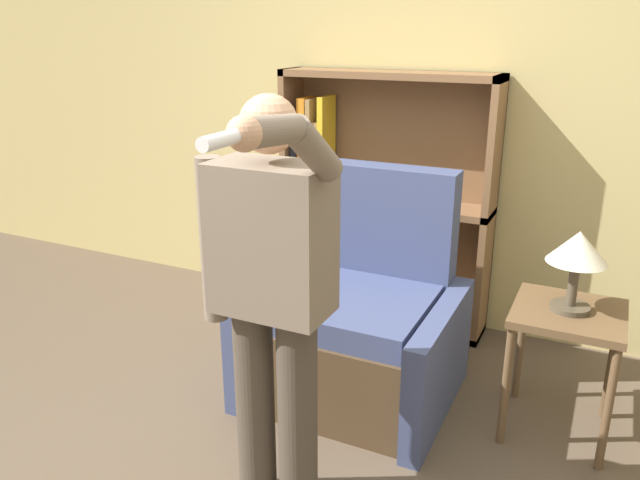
{
  "coord_description": "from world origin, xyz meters",
  "views": [
    {
      "loc": [
        1.05,
        -1.63,
        1.79
      ],
      "look_at": [
        0.0,
        0.54,
        0.97
      ],
      "focal_mm": 35.0,
      "sensor_mm": 36.0,
      "label": 1
    }
  ],
  "objects_px": {
    "person_standing": "(271,293)",
    "table_lamp": "(578,253)",
    "bookcase": "(363,205)",
    "side_table": "(566,331)",
    "armchair": "(359,325)"
  },
  "relations": [
    {
      "from": "person_standing",
      "to": "table_lamp",
      "type": "distance_m",
      "value": 1.35
    },
    {
      "from": "side_table",
      "to": "person_standing",
      "type": "bearing_deg",
      "value": -133.99
    },
    {
      "from": "armchair",
      "to": "person_standing",
      "type": "height_order",
      "value": "person_standing"
    },
    {
      "from": "side_table",
      "to": "armchair",
      "type": "bearing_deg",
      "value": -176.5
    },
    {
      "from": "table_lamp",
      "to": "person_standing",
      "type": "bearing_deg",
      "value": -133.99
    },
    {
      "from": "side_table",
      "to": "table_lamp",
      "type": "height_order",
      "value": "table_lamp"
    },
    {
      "from": "side_table",
      "to": "table_lamp",
      "type": "bearing_deg",
      "value": 180.0
    },
    {
      "from": "person_standing",
      "to": "table_lamp",
      "type": "height_order",
      "value": "person_standing"
    },
    {
      "from": "bookcase",
      "to": "table_lamp",
      "type": "height_order",
      "value": "bookcase"
    },
    {
      "from": "person_standing",
      "to": "table_lamp",
      "type": "bearing_deg",
      "value": 46.01
    },
    {
      "from": "bookcase",
      "to": "table_lamp",
      "type": "distance_m",
      "value": 1.52
    },
    {
      "from": "bookcase",
      "to": "person_standing",
      "type": "xyz_separation_m",
      "value": [
        0.36,
        -1.76,
        0.17
      ]
    },
    {
      "from": "bookcase",
      "to": "armchair",
      "type": "height_order",
      "value": "bookcase"
    },
    {
      "from": "person_standing",
      "to": "bookcase",
      "type": "bearing_deg",
      "value": 101.43
    },
    {
      "from": "armchair",
      "to": "bookcase",
      "type": "bearing_deg",
      "value": 111.12
    }
  ]
}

